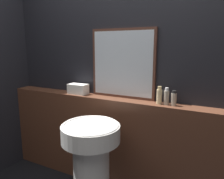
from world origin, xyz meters
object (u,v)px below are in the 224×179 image
object	(u,v)px
pedestal_sink	(91,162)
towel_stack	(78,89)
lotion_bottle	(174,99)
conditioner_bottle	(166,97)
mirror	(123,64)
shampoo_bottle	(159,96)

from	to	relation	value
pedestal_sink	towel_stack	distance (m)	0.85
lotion_bottle	pedestal_sink	bearing A→B (deg)	-140.05
conditioner_bottle	mirror	bearing A→B (deg)	171.09
mirror	shampoo_bottle	size ratio (longest dim) A/B	4.24
pedestal_sink	mirror	xyz separation A→B (m)	(0.03, 0.55, 0.81)
towel_stack	shampoo_bottle	size ratio (longest dim) A/B	1.31
mirror	lotion_bottle	xyz separation A→B (m)	(0.54, -0.07, -0.28)
conditioner_bottle	pedestal_sink	bearing A→B (deg)	-136.59
pedestal_sink	lotion_bottle	distance (m)	0.91
shampoo_bottle	conditioner_bottle	bearing A→B (deg)	0.00
mirror	conditioner_bottle	xyz separation A→B (m)	(0.47, -0.07, -0.28)
pedestal_sink	mirror	distance (m)	0.98
towel_stack	shampoo_bottle	xyz separation A→B (m)	(0.92, 0.00, 0.02)
mirror	towel_stack	size ratio (longest dim) A/B	3.22
shampoo_bottle	conditioner_bottle	xyz separation A→B (m)	(0.07, 0.00, -0.00)
pedestal_sink	mirror	size ratio (longest dim) A/B	1.23
mirror	shampoo_bottle	world-z (taller)	mirror
towel_stack	lotion_bottle	bearing A→B (deg)	0.00
mirror	lotion_bottle	size ratio (longest dim) A/B	5.07
conditioner_bottle	lotion_bottle	xyz separation A→B (m)	(0.07, 0.00, -0.01)
shampoo_bottle	lotion_bottle	bearing A→B (deg)	0.00
mirror	shampoo_bottle	distance (m)	0.50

